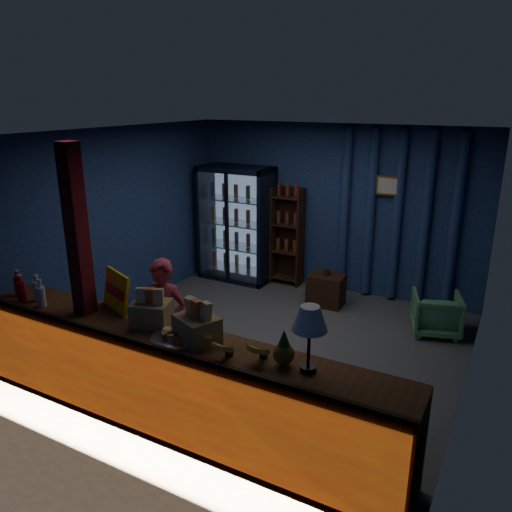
# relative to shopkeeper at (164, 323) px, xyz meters

# --- Properties ---
(ground) EXTENTS (4.60, 4.60, 0.00)m
(ground) POSITION_rel_shopkeeper_xyz_m (0.57, 1.31, -0.70)
(ground) COLOR #515154
(ground) RESTS_ON ground
(room_walls) EXTENTS (4.60, 4.60, 4.60)m
(room_walls) POSITION_rel_shopkeeper_xyz_m (0.57, 1.31, 0.87)
(room_walls) COLOR navy
(room_walls) RESTS_ON ground
(counter) EXTENTS (4.40, 0.57, 0.99)m
(counter) POSITION_rel_shopkeeper_xyz_m (0.57, -0.60, -0.22)
(counter) COLOR brown
(counter) RESTS_ON ground
(support_post) EXTENTS (0.16, 0.16, 2.60)m
(support_post) POSITION_rel_shopkeeper_xyz_m (-0.48, -0.59, 0.60)
(support_post) COLOR maroon
(support_post) RESTS_ON ground
(beverage_cooler) EXTENTS (1.20, 0.62, 1.90)m
(beverage_cooler) POSITION_rel_shopkeeper_xyz_m (-0.98, 3.23, 0.24)
(beverage_cooler) COLOR black
(beverage_cooler) RESTS_ON ground
(bottle_shelf) EXTENTS (0.50, 0.28, 1.60)m
(bottle_shelf) POSITION_rel_shopkeeper_xyz_m (-0.13, 3.37, 0.10)
(bottle_shelf) COLOR #371F11
(bottle_shelf) RESTS_ON ground
(curtain_folds) EXTENTS (1.74, 0.14, 2.50)m
(curtain_folds) POSITION_rel_shopkeeper_xyz_m (1.57, 3.45, 0.60)
(curtain_folds) COLOR navy
(curtain_folds) RESTS_ON room_walls
(framed_picture) EXTENTS (0.36, 0.04, 0.28)m
(framed_picture) POSITION_rel_shopkeeper_xyz_m (1.42, 3.41, 1.05)
(framed_picture) COLOR #BD882F
(framed_picture) RESTS_ON room_walls
(shopkeeper) EXTENTS (0.57, 0.43, 1.39)m
(shopkeeper) POSITION_rel_shopkeeper_xyz_m (0.00, 0.00, 0.00)
(shopkeeper) COLOR #9C2A3A
(shopkeeper) RESTS_ON ground
(green_chair) EXTENTS (0.74, 0.75, 0.55)m
(green_chair) POSITION_rel_shopkeeper_xyz_m (2.37, 2.61, -0.42)
(green_chair) COLOR #54A860
(green_chair) RESTS_ON ground
(side_table) EXTENTS (0.53, 0.39, 0.56)m
(side_table) POSITION_rel_shopkeeper_xyz_m (0.77, 2.80, -0.46)
(side_table) COLOR #371F11
(side_table) RESTS_ON ground
(yellow_sign) EXTENTS (0.49, 0.28, 0.39)m
(yellow_sign) POSITION_rel_shopkeeper_xyz_m (-0.25, -0.39, 0.45)
(yellow_sign) COLOR yellow
(yellow_sign) RESTS_ON counter
(soda_bottles) EXTENTS (0.54, 0.17, 0.29)m
(soda_bottles) POSITION_rel_shopkeeper_xyz_m (-1.20, -0.66, 0.37)
(soda_bottles) COLOR red
(soda_bottles) RESTS_ON counter
(snack_box_left) EXTENTS (0.45, 0.41, 0.38)m
(snack_box_left) POSITION_rel_shopkeeper_xyz_m (0.84, -0.57, 0.39)
(snack_box_left) COLOR #987149
(snack_box_left) RESTS_ON counter
(snack_box_centre) EXTENTS (0.41, 0.37, 0.36)m
(snack_box_centre) POSITION_rel_shopkeeper_xyz_m (0.27, -0.49, 0.38)
(snack_box_centre) COLOR #987149
(snack_box_centre) RESTS_ON counter
(pastry_tray) EXTENTS (0.49, 0.49, 0.08)m
(pastry_tray) POSITION_rel_shopkeeper_xyz_m (0.67, -0.62, 0.28)
(pastry_tray) COLOR silver
(pastry_tray) RESTS_ON counter
(banana_bunches) EXTENTS (0.77, 0.30, 0.17)m
(banana_bunches) POSITION_rel_shopkeeper_xyz_m (1.21, -0.63, 0.34)
(banana_bunches) COLOR gold
(banana_bunches) RESTS_ON counter
(table_lamp) EXTENTS (0.28, 0.28, 0.54)m
(table_lamp) POSITION_rel_shopkeeper_xyz_m (1.87, -0.57, 0.68)
(table_lamp) COLOR black
(table_lamp) RESTS_ON counter
(pineapple) EXTENTS (0.17, 0.17, 0.30)m
(pineapple) POSITION_rel_shopkeeper_xyz_m (1.67, -0.57, 0.38)
(pineapple) COLOR #94681B
(pineapple) RESTS_ON counter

